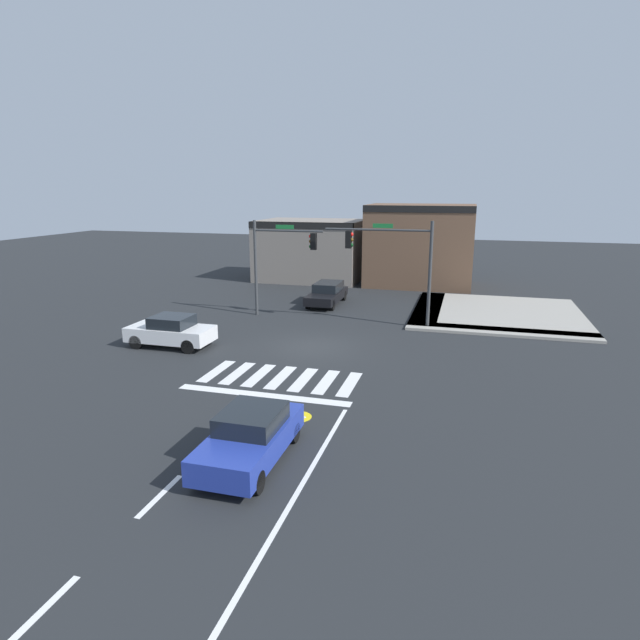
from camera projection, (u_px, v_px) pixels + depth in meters
The scene contains 11 objects.
ground_plane at pixel (312, 347), 26.08m from camera, with size 120.00×120.00×0.00m, color #232628.
crosswalk_near at pixel (281, 377), 21.87m from camera, with size 6.28×2.79×0.01m.
lane_markings at pixel (212, 486), 13.89m from camera, with size 6.80×24.25×0.01m.
bike_detector_marking at pixel (298, 417), 18.10m from camera, with size 0.96×0.96×0.01m.
curb_corner_northeast at pixel (489, 314), 32.63m from camera, with size 10.00×10.60×0.15m.
storefront_row at pixel (366, 247), 43.47m from camera, with size 17.40×6.61×6.31m.
traffic_signal_northeast at pixel (392, 254), 29.16m from camera, with size 5.95×0.32×5.86m.
traffic_signal_northwest at pixel (280, 253), 31.40m from camera, with size 4.28×0.32×5.71m.
car_white at pixel (171, 331), 25.98m from camera, with size 4.11×1.88×1.54m.
car_black at pixel (327, 293), 35.54m from camera, with size 1.82×4.78×1.42m.
car_blue at pixel (250, 436), 15.02m from camera, with size 1.83×4.32×1.49m.
Camera 1 is at (7.14, -23.96, 7.55)m, focal length 29.96 mm.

